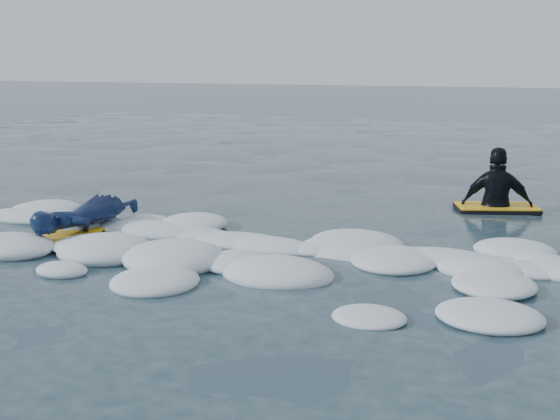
{
  "coord_description": "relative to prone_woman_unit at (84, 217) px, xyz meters",
  "views": [
    {
      "loc": [
        4.42,
        -6.34,
        2.26
      ],
      "look_at": [
        1.21,
        1.6,
        0.44
      ],
      "focal_mm": 45.0,
      "sensor_mm": 36.0,
      "label": 1
    }
  ],
  "objects": [
    {
      "name": "ground",
      "position": [
        1.37,
        -1.06,
        -0.24
      ],
      "size": [
        120.0,
        120.0,
        0.0
      ],
      "primitive_type": "plane",
      "color": "#152B34",
      "rests_on": "ground"
    },
    {
      "name": "foam_band",
      "position": [
        1.37,
        -0.03,
        -0.24
      ],
      "size": [
        12.0,
        3.1,
        0.3
      ],
      "primitive_type": null,
      "color": "white",
      "rests_on": "ground"
    },
    {
      "name": "waiting_rider_unit",
      "position": [
        4.93,
        3.64,
        -0.17
      ],
      "size": [
        1.38,
        1.04,
        1.84
      ],
      "rotation": [
        0.0,
        0.0,
        0.34
      ],
      "color": "black",
      "rests_on": "ground"
    },
    {
      "name": "prone_woman_unit",
      "position": [
        0.0,
        0.0,
        0.0
      ],
      "size": [
        0.92,
        1.81,
        0.47
      ],
      "rotation": [
        0.0,
        0.0,
        1.81
      ],
      "color": "black",
      "rests_on": "ground"
    }
  ]
}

